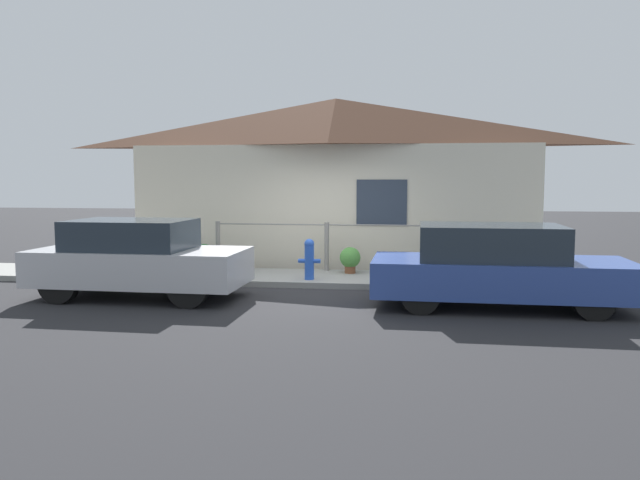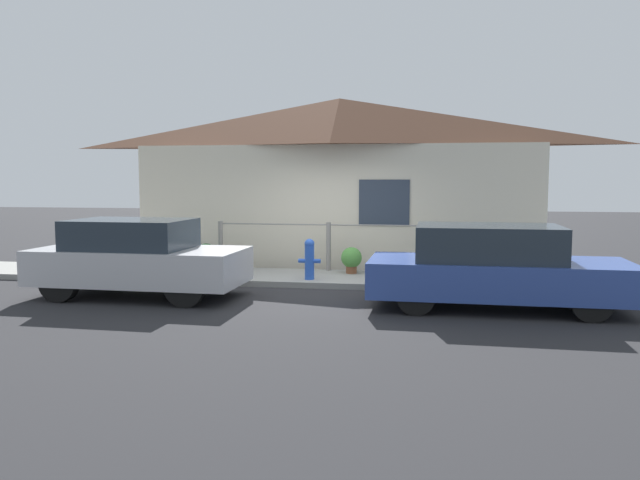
{
  "view_description": "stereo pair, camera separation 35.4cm",
  "coord_description": "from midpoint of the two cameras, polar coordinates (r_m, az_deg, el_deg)",
  "views": [
    {
      "loc": [
        1.66,
        -11.51,
        2.07
      ],
      "look_at": [
        0.04,
        0.3,
        0.9
      ],
      "focal_mm": 35.0,
      "sensor_mm": 36.0,
      "label": 1
    },
    {
      "loc": [
        2.01,
        -11.45,
        2.07
      ],
      "look_at": [
        0.04,
        0.3,
        0.9
      ],
      "focal_mm": 35.0,
      "sensor_mm": 36.0,
      "label": 2
    }
  ],
  "objects": [
    {
      "name": "house",
      "position": [
        14.81,
        0.71,
        9.83
      ],
      "size": [
        9.51,
        2.23,
        3.95
      ],
      "color": "beige",
      "rests_on": "ground_plane"
    },
    {
      "name": "potted_plant_by_fence",
      "position": [
        13.53,
        -11.32,
        -1.44
      ],
      "size": [
        0.48,
        0.48,
        0.58
      ],
      "color": "#9E5638",
      "rests_on": "sidewalk"
    },
    {
      "name": "sidewalk",
      "position": [
        12.66,
        -0.6,
        -3.54
      ],
      "size": [
        24.0,
        1.77,
        0.12
      ],
      "color": "gray",
      "rests_on": "ground_plane"
    },
    {
      "name": "fire_hydrant",
      "position": [
        12.12,
        -1.82,
        -1.68
      ],
      "size": [
        0.43,
        0.19,
        0.8
      ],
      "color": "blue",
      "rests_on": "sidewalk"
    },
    {
      "name": "car_right",
      "position": [
        10.36,
        14.94,
        -2.38
      ],
      "size": [
        4.1,
        1.74,
        1.34
      ],
      "rotation": [
        0.0,
        0.0,
        -0.02
      ],
      "color": "#2D4793",
      "rests_on": "ground_plane"
    },
    {
      "name": "potted_plant_near_hydrant",
      "position": [
        12.95,
        1.99,
        -1.71
      ],
      "size": [
        0.43,
        0.43,
        0.55
      ],
      "color": "brown",
      "rests_on": "sidewalk"
    },
    {
      "name": "ground_plane",
      "position": [
        11.81,
        -1.23,
        -4.49
      ],
      "size": [
        60.0,
        60.0,
        0.0
      ],
      "primitive_type": "plane",
      "color": "#262628"
    },
    {
      "name": "car_left",
      "position": [
        11.33,
        -17.16,
        -1.64
      ],
      "size": [
        3.69,
        1.7,
        1.37
      ],
      "rotation": [
        0.0,
        0.0,
        -0.03
      ],
      "color": "#B7B7BC",
      "rests_on": "ground_plane"
    },
    {
      "name": "fence",
      "position": [
        13.3,
        -0.14,
        -0.35
      ],
      "size": [
        4.9,
        0.1,
        1.03
      ],
      "color": "gray",
      "rests_on": "sidewalk"
    }
  ]
}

